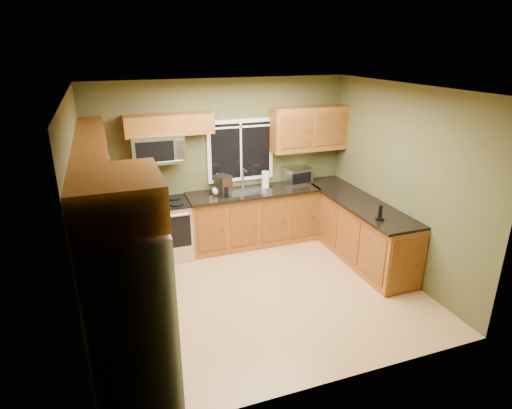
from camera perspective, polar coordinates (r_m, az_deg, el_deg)
floor at (r=5.98m, az=0.70°, el=-11.56°), size 4.20×4.20×0.00m
ceiling at (r=5.08m, az=0.83°, el=15.15°), size 4.20×4.20×0.00m
back_wall at (r=7.02m, az=-4.42°, el=5.43°), size 4.20×0.00×4.20m
front_wall at (r=3.89m, az=10.16°, el=-7.90°), size 4.20×0.00×4.20m
left_wall at (r=5.09m, az=-21.99°, el=-2.11°), size 0.00×3.60×3.60m
right_wall at (r=6.39m, az=18.71°, el=2.83°), size 0.00×3.60×3.60m
window at (r=7.03m, az=-2.05°, el=7.22°), size 1.12×0.03×1.02m
base_cabinets_left at (r=5.89m, az=-17.82°, el=-8.15°), size 0.60×2.65×0.90m
countertop_left at (r=5.68m, az=-18.08°, el=-3.96°), size 0.65×2.65×0.04m
base_cabinets_back at (r=7.15m, az=-0.37°, el=-1.83°), size 2.17×0.60×0.90m
countertop_back at (r=6.97m, az=-0.31°, el=1.67°), size 2.17×0.65×0.04m
base_cabinets_peninsula at (r=6.94m, az=13.20°, el=-3.15°), size 0.60×2.52×0.90m
countertop_peninsula at (r=6.76m, az=13.30°, el=0.49°), size 0.65×2.50×0.04m
upper_cabinets_left at (r=5.38m, az=-20.89°, el=4.99°), size 0.33×2.65×0.72m
upper_cabinets_back_left at (r=6.53m, az=-11.51°, el=10.41°), size 1.30×0.33×0.30m
upper_cabinets_back_right at (r=7.26m, az=7.09°, el=9.99°), size 1.30×0.33×0.72m
upper_cabinet_over_fridge at (r=3.62m, az=-18.10°, el=0.93°), size 0.72×0.90×0.38m
refrigerator at (r=4.13m, az=-16.31°, el=-13.98°), size 0.74×0.90×1.80m
range at (r=6.81m, az=-12.00°, el=-3.33°), size 0.76×0.69×0.94m
microwave at (r=6.55m, az=-12.99°, el=7.27°), size 0.76×0.41×0.42m
sink at (r=6.94m, az=-1.25°, el=1.86°), size 0.60×0.42×0.36m
toaster_oven at (r=7.35m, az=5.60°, el=3.86°), size 0.47×0.39×0.27m
coffee_maker at (r=6.73m, az=-4.38°, el=2.45°), size 0.27×0.31×0.33m
kettle at (r=6.88m, az=-4.36°, el=2.69°), size 0.17×0.17×0.28m
paper_towel_roll at (r=7.07m, az=1.26°, el=3.32°), size 0.14×0.14×0.31m
soap_bottle_a at (r=6.97m, az=-5.17°, el=2.99°), size 0.13×0.13×0.28m
soap_bottle_c at (r=6.78m, az=-5.32°, el=2.05°), size 0.18×0.18×0.18m
cordless_phone at (r=6.03m, az=16.19°, el=-1.43°), size 0.13×0.13×0.22m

